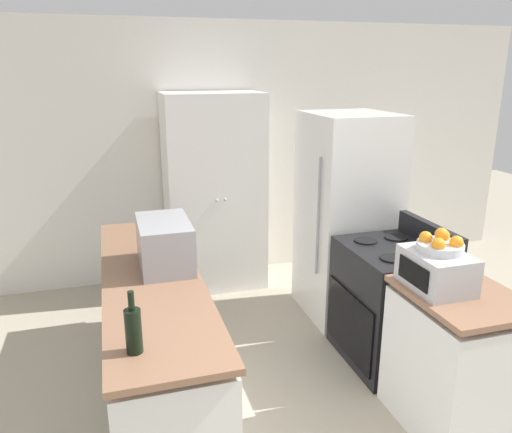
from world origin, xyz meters
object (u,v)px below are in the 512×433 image
object	(u,v)px
stove	(390,303)
refrigerator	(346,217)
microwave	(165,244)
pantry_cabinet	(214,193)
wine_bottle	(133,330)
toaster_oven	(436,270)
fruit_bowl	(440,244)

from	to	relation	value
stove	refrigerator	distance (m)	0.93
microwave	pantry_cabinet	bearing A→B (deg)	67.27
stove	wine_bottle	distance (m)	2.15
stove	microwave	distance (m)	1.73
microwave	toaster_oven	world-z (taller)	microwave
stove	toaster_oven	world-z (taller)	toaster_oven
refrigerator	toaster_oven	distance (m)	1.49
pantry_cabinet	refrigerator	size ratio (longest dim) A/B	1.08
fruit_bowl	pantry_cabinet	bearing A→B (deg)	109.34
pantry_cabinet	fruit_bowl	xyz separation A→B (m)	(0.84, -2.38, 0.20)
microwave	stove	bearing A→B (deg)	-4.86
pantry_cabinet	microwave	bearing A→B (deg)	-112.73
microwave	wine_bottle	bearing A→B (deg)	-104.70
pantry_cabinet	wine_bottle	distance (m)	2.76
pantry_cabinet	wine_bottle	bearing A→B (deg)	-109.73
stove	microwave	bearing A→B (deg)	175.14
stove	microwave	world-z (taller)	microwave
stove	wine_bottle	world-z (taller)	wine_bottle
wine_bottle	refrigerator	bearing A→B (deg)	41.30
pantry_cabinet	wine_bottle	world-z (taller)	pantry_cabinet
wine_bottle	microwave	bearing A→B (deg)	75.30
pantry_cabinet	toaster_oven	bearing A→B (deg)	-71.24
refrigerator	microwave	world-z (taller)	refrigerator
fruit_bowl	wine_bottle	bearing A→B (deg)	-173.06
refrigerator	wine_bottle	size ratio (longest dim) A/B	5.88
pantry_cabinet	stove	distance (m)	2.04
stove	refrigerator	xyz separation A→B (m)	(0.02, 0.82, 0.44)
wine_bottle	fruit_bowl	xyz separation A→B (m)	(1.77, 0.22, 0.15)
pantry_cabinet	toaster_oven	size ratio (longest dim) A/B	4.72
pantry_cabinet	refrigerator	world-z (taller)	pantry_cabinet
refrigerator	microwave	bearing A→B (deg)	-157.64
toaster_oven	fruit_bowl	distance (m)	0.16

